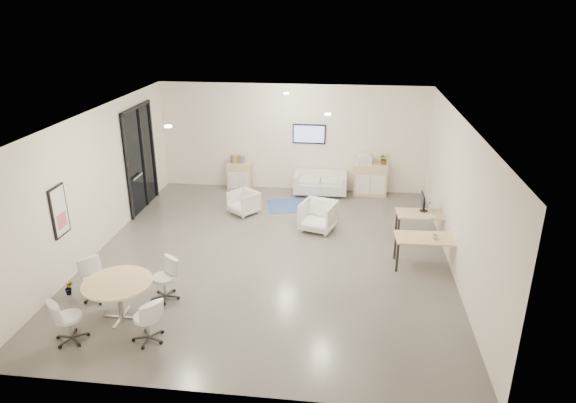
% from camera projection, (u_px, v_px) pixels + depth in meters
% --- Properties ---
extents(room_shell, '(9.60, 10.60, 4.80)m').
position_uv_depth(room_shell, '(269.00, 189.00, 11.18)').
color(room_shell, '#585550').
rests_on(room_shell, ground).
extents(glass_door, '(0.09, 1.90, 2.85)m').
position_uv_depth(glass_door, '(140.00, 155.00, 13.98)').
color(glass_door, black).
rests_on(glass_door, room_shell).
extents(artwork, '(0.05, 0.54, 1.04)m').
position_uv_depth(artwork, '(59.00, 211.00, 10.17)').
color(artwork, black).
rests_on(artwork, room_shell).
extents(wall_tv, '(0.98, 0.06, 0.58)m').
position_uv_depth(wall_tv, '(309.00, 134.00, 15.19)').
color(wall_tv, black).
rests_on(wall_tv, room_shell).
extents(ceiling_spots, '(3.14, 4.14, 0.03)m').
position_uv_depth(ceiling_spots, '(265.00, 110.00, 11.39)').
color(ceiling_spots, '#FFEAC6').
rests_on(ceiling_spots, room_shell).
extents(sideboard_left, '(0.74, 0.38, 0.83)m').
position_uv_depth(sideboard_left, '(240.00, 176.00, 15.75)').
color(sideboard_left, tan).
rests_on(sideboard_left, room_shell).
extents(sideboard_right, '(0.96, 0.46, 0.96)m').
position_uv_depth(sideboard_right, '(370.00, 179.00, 15.25)').
color(sideboard_right, tan).
rests_on(sideboard_right, room_shell).
extents(books, '(0.43, 0.14, 0.22)m').
position_uv_depth(books, '(238.00, 159.00, 15.57)').
color(books, red).
rests_on(books, sideboard_left).
extents(printer, '(0.48, 0.41, 0.31)m').
position_uv_depth(printer, '(364.00, 159.00, 15.05)').
color(printer, white).
rests_on(printer, sideboard_right).
extents(loveseat, '(1.56, 0.80, 0.58)m').
position_uv_depth(loveseat, '(320.00, 184.00, 15.35)').
color(loveseat, white).
rests_on(loveseat, room_shell).
extents(blue_rug, '(1.82, 1.44, 0.01)m').
position_uv_depth(blue_rug, '(296.00, 205.00, 14.59)').
color(blue_rug, '#2F4790').
rests_on(blue_rug, room_shell).
extents(armchair_left, '(0.92, 0.91, 0.69)m').
position_uv_depth(armchair_left, '(244.00, 202.00, 13.93)').
color(armchair_left, white).
rests_on(armchair_left, room_shell).
extents(armchair_right, '(1.00, 0.97, 0.84)m').
position_uv_depth(armchair_right, '(318.00, 215.00, 12.90)').
color(armchair_right, white).
rests_on(armchair_right, room_shell).
extents(desk_rear, '(1.34, 0.71, 0.69)m').
position_uv_depth(desk_rear, '(424.00, 216.00, 12.31)').
color(desk_rear, tan).
rests_on(desk_rear, room_shell).
extents(desk_front, '(1.39, 0.74, 0.71)m').
position_uv_depth(desk_front, '(427.00, 240.00, 11.02)').
color(desk_front, tan).
rests_on(desk_front, room_shell).
extents(monitor, '(0.20, 0.50, 0.44)m').
position_uv_depth(monitor, '(423.00, 202.00, 12.34)').
color(monitor, black).
rests_on(monitor, desk_rear).
extents(round_table, '(1.24, 1.24, 0.76)m').
position_uv_depth(round_table, '(118.00, 286.00, 9.19)').
color(round_table, tan).
rests_on(round_table, room_shell).
extents(meeting_chairs, '(2.29, 2.29, 0.82)m').
position_uv_depth(meeting_chairs, '(120.00, 299.00, 9.29)').
color(meeting_chairs, white).
rests_on(meeting_chairs, room_shell).
extents(plant_cabinet, '(0.37, 0.39, 0.26)m').
position_uv_depth(plant_cabinet, '(384.00, 160.00, 15.00)').
color(plant_cabinet, '#3F7F3F').
rests_on(plant_cabinet, sideboard_right).
extents(plant_floor, '(0.26, 0.33, 0.13)m').
position_uv_depth(plant_floor, '(70.00, 291.00, 10.17)').
color(plant_floor, '#3F7F3F').
rests_on(plant_floor, room_shell).
extents(cup, '(0.16, 0.14, 0.13)m').
position_uv_depth(cup, '(435.00, 237.00, 10.87)').
color(cup, white).
rests_on(cup, desk_front).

